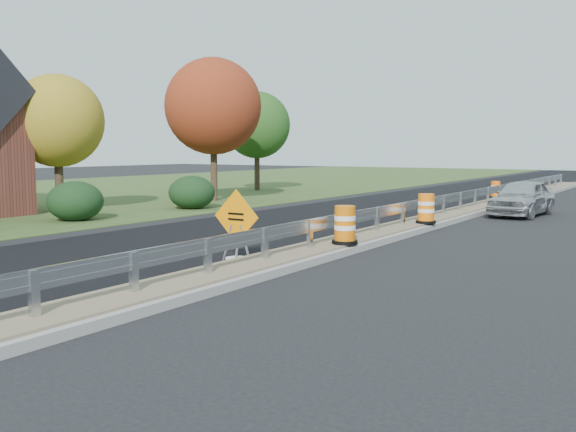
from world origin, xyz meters
The scene contains 15 objects.
ground centered at (0.00, 0.00, 0.00)m, with size 140.00×140.00×0.00m, color black.
grass_verge_near centered at (-24.00, 10.00, 0.01)m, with size 30.00×120.00×0.03m, color #2F4D21.
milled_overlay centered at (-4.40, 10.00, 0.01)m, with size 7.20×120.00×0.01m, color black.
median centered at (0.00, 8.00, 0.11)m, with size 1.60×55.00×0.23m.
guardrail centered at (0.00, 9.00, 0.73)m, with size 0.10×46.15×0.72m.
hedge_mid centered at (-11.50, 0.00, 0.76)m, with size 2.09×2.09×1.52m, color black.
hedge_north centered at (-11.00, 6.00, 0.76)m, with size 2.09×2.09×1.52m, color black.
tree_near_yellow centered at (-15.00, 2.00, 3.89)m, with size 3.96×3.96×5.88m.
tree_near_red centered at (-13.00, 10.00, 4.86)m, with size 4.95×4.95×7.35m.
tree_near_back centered at (-16.00, 18.00, 4.21)m, with size 4.29×4.29×6.37m.
caution_sign centered at (-0.90, -3.88, 0.45)m, with size 1.29×0.54×1.77m.
barrel_median_near centered at (0.45, -0.97, 0.71)m, with size 0.68×0.68×1.00m.
barrel_median_mid centered at (0.55, 4.65, 0.70)m, with size 0.67×0.67×0.99m.
barrel_median_far centered at (-0.55, 17.27, 0.63)m, with size 0.57×0.57×0.84m.
car_silver centered at (2.16, 11.16, 0.74)m, with size 1.75×4.36×1.49m, color silver.
Camera 1 is at (8.27, -15.81, 2.73)m, focal length 40.00 mm.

